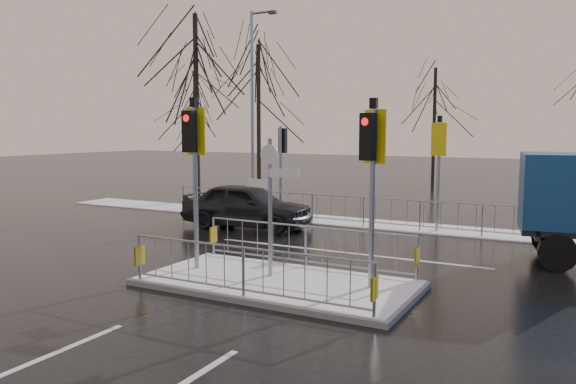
% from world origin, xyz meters
% --- Properties ---
extents(ground, '(120.00, 120.00, 0.00)m').
position_xyz_m(ground, '(0.00, 0.00, 0.00)').
color(ground, black).
rests_on(ground, ground).
extents(snow_verge, '(30.00, 2.00, 0.04)m').
position_xyz_m(snow_verge, '(0.00, 8.60, 0.02)').
color(snow_verge, white).
rests_on(snow_verge, ground).
extents(lane_markings, '(8.00, 11.38, 0.01)m').
position_xyz_m(lane_markings, '(0.00, -0.33, 0.00)').
color(lane_markings, silver).
rests_on(lane_markings, ground).
extents(traffic_island, '(6.00, 3.04, 4.15)m').
position_xyz_m(traffic_island, '(-0.01, 0.01, 0.39)').
color(traffic_island, '#61615D').
rests_on(traffic_island, ground).
extents(far_kerb_fixtures, '(18.00, 0.65, 3.83)m').
position_xyz_m(far_kerb_fixtures, '(0.29, 8.09, 1.02)').
color(far_kerb_fixtures, gray).
rests_on(far_kerb_fixtures, ground).
extents(car_far_lane, '(4.74, 2.22, 1.57)m').
position_xyz_m(car_far_lane, '(-4.52, 5.91, 0.78)').
color(car_far_lane, black).
rests_on(car_far_lane, ground).
extents(tree_near_a, '(4.75, 4.75, 8.97)m').
position_xyz_m(tree_near_a, '(-10.50, 11.00, 6.11)').
color(tree_near_a, black).
rests_on(tree_near_a, ground).
extents(tree_near_b, '(4.00, 4.00, 7.55)m').
position_xyz_m(tree_near_b, '(-8.00, 12.50, 5.15)').
color(tree_near_b, black).
rests_on(tree_near_b, ground).
extents(tree_near_c, '(3.50, 3.50, 6.61)m').
position_xyz_m(tree_near_c, '(-12.50, 13.50, 4.50)').
color(tree_near_c, black).
rests_on(tree_near_c, ground).
extents(tree_far_a, '(3.75, 3.75, 7.08)m').
position_xyz_m(tree_far_a, '(-2.00, 22.00, 4.82)').
color(tree_far_a, black).
rests_on(tree_far_a, ground).
extents(street_lamp_left, '(1.25, 0.18, 8.20)m').
position_xyz_m(street_lamp_left, '(-6.43, 9.50, 4.49)').
color(street_lamp_left, gray).
rests_on(street_lamp_left, ground).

